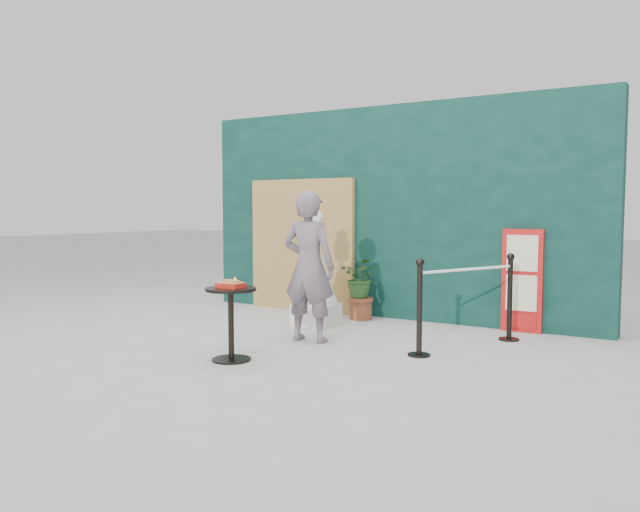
{
  "coord_description": "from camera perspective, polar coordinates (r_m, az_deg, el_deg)",
  "views": [
    {
      "loc": [
        3.8,
        -4.99,
        1.55
      ],
      "look_at": [
        0.0,
        1.2,
        1.0
      ],
      "focal_mm": 35.0,
      "sensor_mm": 36.0,
      "label": 1
    }
  ],
  "objects": [
    {
      "name": "ground",
      "position": [
        6.46,
        -5.65,
        -9.57
      ],
      "size": [
        60.0,
        60.0,
        0.0
      ],
      "primitive_type": "plane",
      "color": "#ADAAA5",
      "rests_on": "ground"
    },
    {
      "name": "back_wall",
      "position": [
        8.98,
        6.53,
        3.98
      ],
      "size": [
        6.0,
        0.3,
        3.0
      ],
      "primitive_type": "cube",
      "color": "black",
      "rests_on": "ground"
    },
    {
      "name": "bamboo_fence",
      "position": [
        9.5,
        -1.71,
        1.0
      ],
      "size": [
        1.8,
        0.08,
        2.0
      ],
      "primitive_type": "cube",
      "color": "tan",
      "rests_on": "ground"
    },
    {
      "name": "woman",
      "position": [
        7.26,
        -1.02,
        -0.97
      ],
      "size": [
        0.68,
        0.47,
        1.76
      ],
      "primitive_type": "imported",
      "rotation": [
        0.0,
        0.0,
        3.23
      ],
      "color": "slate",
      "rests_on": "ground"
    },
    {
      "name": "menu_board",
      "position": [
        8.22,
        17.99,
        -2.17
      ],
      "size": [
        0.5,
        0.07,
        1.3
      ],
      "color": "red",
      "rests_on": "ground"
    },
    {
      "name": "statue",
      "position": [
        8.31,
        -0.36,
        -2.06
      ],
      "size": [
        0.6,
        0.6,
        1.53
      ],
      "color": "white",
      "rests_on": "ground"
    },
    {
      "name": "cafe_table",
      "position": [
        6.44,
        -8.15,
        -5.11
      ],
      "size": [
        0.52,
        0.52,
        0.75
      ],
      "color": "black",
      "rests_on": "ground"
    },
    {
      "name": "food_basket",
      "position": [
        6.4,
        -8.15,
        -2.56
      ],
      "size": [
        0.26,
        0.19,
        0.11
      ],
      "color": "red",
      "rests_on": "cafe_table"
    },
    {
      "name": "planter",
      "position": [
        8.75,
        3.76,
        -2.5
      ],
      "size": [
        0.52,
        0.45,
        0.88
      ],
      "color": "brown",
      "rests_on": "ground"
    },
    {
      "name": "stanchion_barrier",
      "position": [
        7.15,
        13.31,
        -4.27
      ],
      "size": [
        0.84,
        1.54,
        1.03
      ],
      "color": "black",
      "rests_on": "ground"
    }
  ]
}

